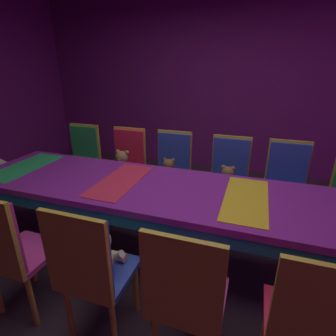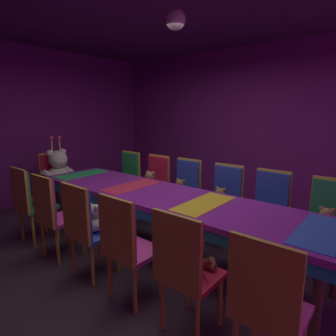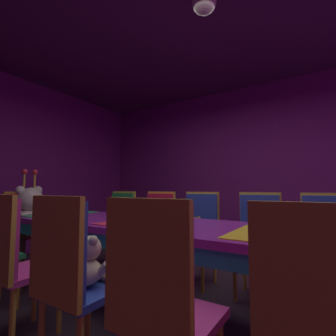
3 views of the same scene
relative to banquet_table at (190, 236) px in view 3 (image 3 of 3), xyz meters
The scene contains 20 objects.
ground_plane 0.66m from the banquet_table, 90.00° to the right, with size 7.90×7.90×0.00m, color #3F2D38.
wall_right 2.70m from the banquet_table, ahead, with size 0.12×6.40×2.80m, color #721E72.
banquet_table is the anchor object (origin of this frame).
chair_left_1 1.24m from the banquet_table, 133.48° to the right, with size 0.42×0.41×0.98m.
teddy_left_1 1.15m from the banquet_table, 128.17° to the right, with size 0.26×0.33×0.32m.
chair_left_2 0.92m from the banquet_table, 161.28° to the right, with size 0.42×0.41×0.98m.
chair_left_3 0.92m from the banquet_table, 161.29° to the left, with size 0.42×0.41×0.98m.
teddy_left_3 0.78m from the banquet_table, 157.89° to the left, with size 0.24×0.31×0.29m.
chair_left_4 1.26m from the banquet_table, 134.04° to the left, with size 0.42×0.41×0.98m.
chair_right_1 1.25m from the banquet_table, 45.71° to the right, with size 0.42×0.41×0.98m.
chair_right_2 0.92m from the banquet_table, 20.28° to the right, with size 0.42×0.41×0.98m.
teddy_right_2 0.79m from the banquet_table, 23.88° to the right, with size 0.21×0.28×0.26m.
chair_right_3 0.94m from the banquet_table, 20.86° to the left, with size 0.42×0.41×0.98m.
teddy_right_3 0.82m from the banquet_table, 24.45° to the left, with size 0.22×0.28×0.26m.
chair_right_4 1.25m from the banquet_table, 46.31° to the left, with size 0.42×0.41×0.98m.
teddy_right_4 1.16m from the banquet_table, 51.52° to the left, with size 0.25×0.32×0.30m.
chair_right_5 1.76m from the banquet_table, 60.91° to the left, with size 0.42×0.41×0.98m.
throne_chair 2.42m from the banquet_table, 90.00° to the left, with size 0.41×0.42×0.98m.
king_teddy_bear 2.26m from the banquet_table, 90.00° to the left, with size 0.63×0.49×0.81m.
pendant_light 1.90m from the banquet_table, 70.89° to the right, with size 0.20×0.20×0.20m, color white.
Camera 3 is at (-1.75, -0.91, 1.02)m, focal length 26.86 mm.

